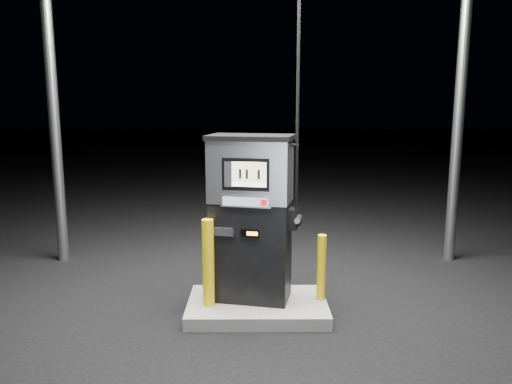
{
  "coord_description": "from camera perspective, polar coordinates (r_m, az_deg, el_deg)",
  "views": [
    {
      "loc": [
        -0.04,
        -5.46,
        2.42
      ],
      "look_at": [
        -0.02,
        0.0,
        1.43
      ],
      "focal_mm": 35.0,
      "sensor_mm": 36.0,
      "label": 1
    }
  ],
  "objects": [
    {
      "name": "ground",
      "position": [
        5.97,
        0.16,
        -13.64
      ],
      "size": [
        80.0,
        80.0,
        0.0
      ],
      "primitive_type": "plane",
      "color": "black",
      "rests_on": "ground"
    },
    {
      "name": "bollard_left",
      "position": [
        5.65,
        -5.48,
        -8.07
      ],
      "size": [
        0.15,
        0.15,
        1.0
      ],
      "primitive_type": "cylinder",
      "rotation": [
        0.0,
        0.0,
        0.15
      ],
      "color": "yellow",
      "rests_on": "pump_island"
    },
    {
      "name": "fuel_dispenser",
      "position": [
        5.7,
        -0.55,
        -2.81
      ],
      "size": [
        1.1,
        0.75,
        3.96
      ],
      "rotation": [
        0.0,
        0.0,
        -0.21
      ],
      "color": "black",
      "rests_on": "pump_island"
    },
    {
      "name": "bollard_right",
      "position": [
        5.87,
        7.48,
        -8.54
      ],
      "size": [
        0.12,
        0.12,
        0.77
      ],
      "primitive_type": "cylinder",
      "rotation": [
        0.0,
        0.0,
        -0.22
      ],
      "color": "yellow",
      "rests_on": "pump_island"
    },
    {
      "name": "pump_island",
      "position": [
        5.94,
        0.16,
        -12.98
      ],
      "size": [
        1.6,
        1.0,
        0.15
      ],
      "primitive_type": "cube",
      "color": "slate",
      "rests_on": "ground"
    }
  ]
}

